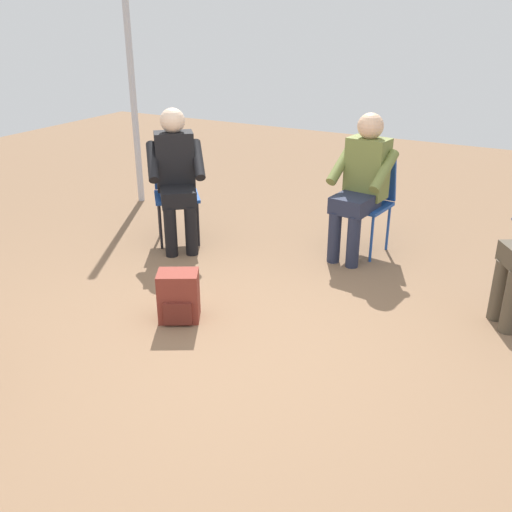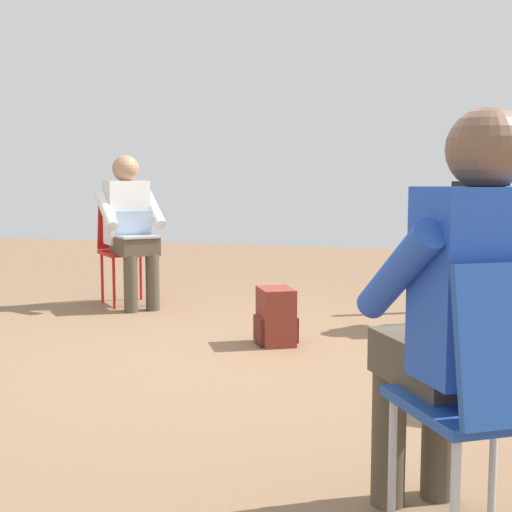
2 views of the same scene
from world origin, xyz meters
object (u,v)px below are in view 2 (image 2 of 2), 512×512
chair_northwest (486,258)px  chair_southwest (125,245)px  person_in_blue (463,306)px  person_with_laptop (130,222)px  backpack_near_laptop_user (276,320)px  person_in_black (468,230)px  chair_northeast (495,391)px

chair_northwest → chair_southwest: 2.89m
person_in_blue → person_with_laptop: bearing=97.2°
chair_southwest → person_in_blue: 4.32m
chair_southwest → backpack_near_laptop_user: chair_southwest is taller
person_with_laptop → person_in_blue: (3.21, 2.62, 0.00)m
person_with_laptop → person_in_black: (0.15, 2.64, 0.00)m
person_with_laptop → chair_southwest: bearing=-90.0°
backpack_near_laptop_user → person_in_blue: bearing=26.9°
chair_northwest → chair_northeast: bearing=139.1°
chair_northwest → chair_southwest: size_ratio=1.00×
chair_northwest → person_in_blue: size_ratio=0.69×
chair_northwest → person_with_laptop: bearing=49.3°
chair_southwest → person_with_laptop: (0.12, 0.12, 0.20)m
chair_southwest → person_in_blue: person_in_blue is taller
chair_northeast → chair_southwest: bearing=97.1°
chair_southwest → person_in_black: 2.78m
chair_southwest → chair_northeast: same height
person_in_black → backpack_near_laptop_user: 1.52m
chair_southwest → person_in_blue: bearing=85.3°
chair_northwest → chair_northeast: same height
chair_northwest → chair_northeast: (3.31, -0.06, 0.00)m
chair_northwest → person_in_black: size_ratio=0.69×
chair_southwest → chair_northeast: (3.47, 2.83, 0.00)m
person_with_laptop → person_in_black: 2.65m
chair_northeast → person_in_blue: 0.26m
person_in_black → chair_northwest: bearing=-90.0°
chair_northwest → person_in_black: person_in_black is taller
chair_southwest → chair_northwest: bearing=132.6°
person_with_laptop → backpack_near_laptop_user: person_with_laptop is taller
chair_northwest → person_in_black: (0.11, -0.13, 0.20)m
chair_northwest → backpack_near_laptop_user: 1.62m
person_in_blue → backpack_near_laptop_user: 2.56m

